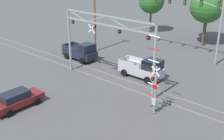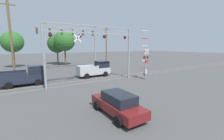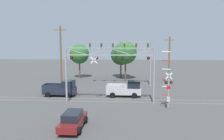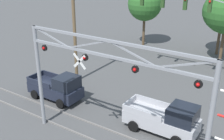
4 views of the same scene
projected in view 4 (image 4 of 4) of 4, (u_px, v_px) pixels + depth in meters
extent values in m
cube|color=gray|center=(124.00, 136.00, 17.88)|extent=(80.00, 0.08, 0.10)
cylinder|color=gray|center=(40.00, 78.00, 18.03)|extent=(0.24, 0.24, 6.81)
cylinder|color=gray|center=(209.00, 131.00, 12.53)|extent=(0.24, 0.24, 6.81)
cube|color=gray|center=(109.00, 56.00, 14.33)|extent=(11.02, 0.14, 0.14)
cube|color=gray|center=(109.00, 41.00, 14.02)|extent=(11.02, 0.14, 0.14)
cube|color=gray|center=(51.00, 37.00, 16.24)|extent=(2.72, 0.08, 0.91)
cube|color=gray|center=(88.00, 44.00, 14.86)|extent=(2.72, 0.08, 0.91)
cube|color=gray|center=(132.00, 53.00, 13.49)|extent=(2.72, 0.08, 0.91)
cube|color=gray|center=(186.00, 65.00, 12.12)|extent=(2.72, 0.08, 0.91)
cylinder|color=black|center=(45.00, 48.00, 16.85)|extent=(0.38, 0.10, 0.38)
sphere|color=red|center=(44.00, 48.00, 16.80)|extent=(0.18, 0.18, 0.18)
cylinder|color=gray|center=(44.00, 44.00, 16.76)|extent=(0.04, 0.04, 0.10)
cylinder|color=black|center=(85.00, 57.00, 15.26)|extent=(0.38, 0.10, 0.38)
sphere|color=red|center=(84.00, 58.00, 15.21)|extent=(0.18, 0.18, 0.18)
cylinder|color=gray|center=(85.00, 53.00, 15.17)|extent=(0.04, 0.04, 0.10)
cylinder|color=black|center=(135.00, 69.00, 13.68)|extent=(0.38, 0.10, 0.38)
sphere|color=red|center=(134.00, 70.00, 13.62)|extent=(0.18, 0.18, 0.18)
cylinder|color=gray|center=(135.00, 65.00, 13.59)|extent=(0.04, 0.04, 0.10)
cylinder|color=black|center=(198.00, 84.00, 12.09)|extent=(0.38, 0.10, 0.38)
sphere|color=red|center=(198.00, 85.00, 12.04)|extent=(0.18, 0.18, 0.18)
cylinder|color=gray|center=(199.00, 79.00, 12.00)|extent=(0.04, 0.04, 0.10)
cube|color=white|center=(79.00, 61.00, 15.45)|extent=(0.88, 0.03, 0.88)
cube|color=white|center=(79.00, 61.00, 15.45)|extent=(0.88, 0.03, 0.88)
cylinder|color=black|center=(79.00, 61.00, 15.43)|extent=(0.04, 0.04, 0.02)
cube|color=#28471E|center=(142.00, 0.00, 25.62)|extent=(0.30, 0.26, 1.01)
cube|color=#28471E|center=(163.00, 2.00, 24.58)|extent=(0.30, 0.26, 1.01)
cube|color=#28471E|center=(185.00, 4.00, 23.54)|extent=(0.30, 0.26, 1.01)
cube|color=#28471E|center=(210.00, 6.00, 22.50)|extent=(0.30, 0.26, 1.01)
sphere|color=red|center=(210.00, 2.00, 22.23)|extent=(0.18, 0.18, 0.18)
cube|color=#B7B7BC|center=(161.00, 120.00, 18.12)|extent=(4.76, 1.86, 0.88)
cube|color=black|center=(183.00, 114.00, 17.06)|extent=(1.66, 1.71, 0.96)
cube|color=#B7B7BC|center=(142.00, 114.00, 17.66)|extent=(2.69, 0.08, 0.43)
cube|color=#B7B7BC|center=(154.00, 102.00, 19.04)|extent=(2.69, 0.08, 0.43)
cube|color=#B7B7BC|center=(130.00, 102.00, 19.06)|extent=(0.10, 1.78, 0.43)
cylinder|color=black|center=(187.00, 126.00, 18.27)|extent=(0.74, 0.24, 0.74)
cylinder|color=black|center=(133.00, 126.00, 18.32)|extent=(0.74, 0.24, 0.74)
cylinder|color=black|center=(147.00, 113.00, 19.77)|extent=(0.74, 0.24, 0.74)
cube|color=#1E2333|center=(55.00, 89.00, 22.34)|extent=(4.45, 1.86, 0.88)
cube|color=black|center=(67.00, 83.00, 21.33)|extent=(1.56, 1.71, 0.96)
cube|color=#1E2333|center=(38.00, 83.00, 21.86)|extent=(2.50, 0.08, 0.43)
cube|color=#1E2333|center=(54.00, 76.00, 23.23)|extent=(2.50, 0.08, 0.43)
cube|color=#1E2333|center=(35.00, 76.00, 23.21)|extent=(0.10, 1.78, 0.43)
cylinder|color=black|center=(60.00, 104.00, 21.08)|extent=(0.74, 0.24, 0.74)
cylinder|color=black|center=(76.00, 94.00, 22.53)|extent=(0.74, 0.24, 0.74)
cylinder|color=black|center=(35.00, 94.00, 22.49)|extent=(0.74, 0.24, 0.74)
cylinder|color=black|center=(52.00, 86.00, 23.94)|extent=(0.74, 0.24, 0.74)
cylinder|color=brown|center=(74.00, 27.00, 23.99)|extent=(0.28, 0.28, 10.02)
cylinder|color=brown|center=(222.00, 46.00, 29.31)|extent=(0.32, 0.32, 3.96)
cylinder|color=brown|center=(219.00, 40.00, 32.20)|extent=(0.32, 0.32, 3.46)
sphere|color=#265623|center=(223.00, 11.00, 30.96)|extent=(4.41, 4.41, 4.41)
cylinder|color=brown|center=(144.00, 31.00, 35.54)|extent=(0.32, 0.32, 3.78)
sphere|color=#2D6628|center=(145.00, 4.00, 34.27)|extent=(4.18, 4.18, 4.18)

